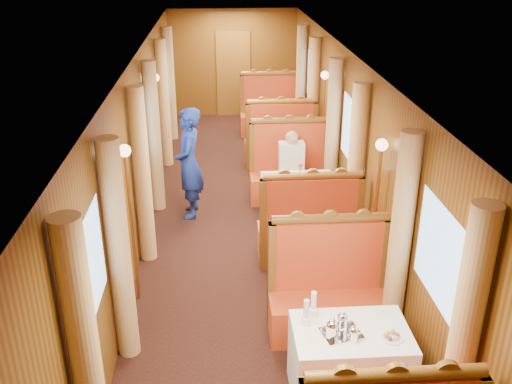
{
  "coord_description": "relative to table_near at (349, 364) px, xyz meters",
  "views": [
    {
      "loc": [
        -0.39,
        -7.57,
        3.95
      ],
      "look_at": [
        0.06,
        -1.07,
        1.05
      ],
      "focal_mm": 40.0,
      "sensor_mm": 36.0,
      "label": 1
    }
  ],
  "objects": [
    {
      "name": "curtain_right_near_a",
      "position": [
        0.63,
        -0.78,
        0.8
      ],
      "size": [
        0.22,
        0.22,
        2.35
      ],
      "primitive_type": "cylinder",
      "color": "tan",
      "rests_on": "floor"
    },
    {
      "name": "curtain_left_near_b",
      "position": [
        -2.13,
        0.78,
        0.8
      ],
      "size": [
        0.22,
        0.22,
        2.35
      ],
      "primitive_type": "cylinder",
      "color": "tan",
      "rests_on": "floor"
    },
    {
      "name": "window_right_far",
      "position": [
        0.74,
        7.0,
        1.07
      ],
      "size": [
        0.01,
        1.2,
        0.9
      ],
      "primitive_type": null,
      "rotation": [
        1.57,
        0.0,
        -1.57
      ],
      "color": "#80ADE4",
      "rests_on": "wall_right"
    },
    {
      "name": "banquette_mid_fwd",
      "position": [
        0.0,
        2.49,
        0.05
      ],
      "size": [
        1.3,
        0.55,
        1.34
      ],
      "color": "#AA1C12",
      "rests_on": "floor"
    },
    {
      "name": "window_right_near",
      "position": [
        0.74,
        0.0,
        1.07
      ],
      "size": [
        0.01,
        1.2,
        0.9
      ],
      "primitive_type": null,
      "rotation": [
        1.57,
        0.0,
        -1.57
      ],
      "color": "#80ADE4",
      "rests_on": "wall_right"
    },
    {
      "name": "window_right_mid",
      "position": [
        0.74,
        3.5,
        1.07
      ],
      "size": [
        0.01,
        1.2,
        0.9
      ],
      "primitive_type": null,
      "rotation": [
        1.57,
        0.0,
        -1.57
      ],
      "color": "#80ADE4",
      "rests_on": "wall_right"
    },
    {
      "name": "banquette_near_aft",
      "position": [
        0.0,
        1.01,
        0.05
      ],
      "size": [
        1.3,
        0.55,
        1.34
      ],
      "color": "#AA1C12",
      "rests_on": "floor"
    },
    {
      "name": "banquette_mid_aft",
      "position": [
        0.0,
        4.51,
        0.05
      ],
      "size": [
        1.3,
        0.55,
        1.34
      ],
      "color": "#AA1C12",
      "rests_on": "floor"
    },
    {
      "name": "curtain_left_mid_b",
      "position": [
        -2.13,
        4.28,
        0.8
      ],
      "size": [
        0.22,
        0.22,
        2.35
      ],
      "primitive_type": "cylinder",
      "color": "tan",
      "rests_on": "floor"
    },
    {
      "name": "curtain_right_far_b",
      "position": [
        0.63,
        7.78,
        0.8
      ],
      "size": [
        0.22,
        0.22,
        2.35
      ],
      "primitive_type": "cylinder",
      "color": "tan",
      "rests_on": "floor"
    },
    {
      "name": "curtain_left_near_a",
      "position": [
        -2.13,
        -0.78,
        0.8
      ],
      "size": [
        0.22,
        0.22,
        2.35
      ],
      "primitive_type": "cylinder",
      "color": "tan",
      "rests_on": "floor"
    },
    {
      "name": "steward",
      "position": [
        -1.6,
        3.99,
        0.48
      ],
      "size": [
        0.42,
        0.63,
        1.71
      ],
      "primitive_type": "imported",
      "rotation": [
        0.0,
        0.0,
        -1.59
      ],
      "color": "navy",
      "rests_on": "floor"
    },
    {
      "name": "curtain_right_far_a",
      "position": [
        0.63,
        6.22,
        0.8
      ],
      "size": [
        0.22,
        0.22,
        2.35
      ],
      "primitive_type": "cylinder",
      "color": "tan",
      "rests_on": "floor"
    },
    {
      "name": "rose_vase_far",
      "position": [
        -0.02,
        7.0,
        0.55
      ],
      "size": [
        0.06,
        0.06,
        0.36
      ],
      "rotation": [
        0.0,
        0.0,
        -0.25
      ],
      "color": "silver",
      "rests_on": "table_far"
    },
    {
      "name": "cup_outboard",
      "position": [
        -0.31,
        0.23,
        0.48
      ],
      "size": [
        0.08,
        0.08,
        0.26
      ],
      "rotation": [
        0.0,
        0.0,
        0.18
      ],
      "color": "white",
      "rests_on": "table_near"
    },
    {
      "name": "table_far",
      "position": [
        0.0,
        7.0,
        0.0
      ],
      "size": [
        1.05,
        0.72,
        0.75
      ],
      "primitive_type": "cube",
      "color": "white",
      "rests_on": "floor"
    },
    {
      "name": "ceiling",
      "position": [
        -0.75,
        3.5,
        2.12
      ],
      "size": [
        3.0,
        12.0,
        0.01
      ],
      "primitive_type": null,
      "rotation": [
        3.14,
        0.0,
        0.0
      ],
      "color": "silver",
      "rests_on": "wall_left"
    },
    {
      "name": "curtain_left_mid_a",
      "position": [
        -2.13,
        2.72,
        0.8
      ],
      "size": [
        0.22,
        0.22,
        2.35
      ],
      "primitive_type": "cylinder",
      "color": "tan",
      "rests_on": "floor"
    },
    {
      "name": "window_left_far",
      "position": [
        -2.24,
        7.0,
        1.07
      ],
      "size": [
        0.01,
        1.2,
        0.9
      ],
      "primitive_type": null,
      "rotation": [
        1.57,
        0.0,
        1.57
      ],
      "color": "#80ADE4",
      "rests_on": "wall_left"
    },
    {
      "name": "window_left_near",
      "position": [
        -2.24,
        0.0,
        1.07
      ],
      "size": [
        0.01,
        1.2,
        0.9
      ],
      "primitive_type": null,
      "rotation": [
        1.57,
        0.0,
        1.57
      ],
      "color": "#80ADE4",
      "rests_on": "wall_left"
    },
    {
      "name": "sconce_right_fore",
      "position": [
        0.65,
        1.75,
        1.01
      ],
      "size": [
        0.14,
        0.14,
        1.95
      ],
      "color": "#BF8C3F",
      "rests_on": "floor"
    },
    {
      "name": "curtain_right_mid_a",
      "position": [
        0.63,
        2.72,
        0.8
      ],
      "size": [
        0.22,
        0.22,
        2.35
      ],
      "primitive_type": "cylinder",
      "color": "tan",
      "rests_on": "floor"
    },
    {
      "name": "sconce_right_aft",
      "position": [
        0.65,
        5.25,
        1.01
      ],
      "size": [
        0.14,
        0.14,
        1.95
      ],
      "color": "#BF8C3F",
      "rests_on": "floor"
    },
    {
      "name": "teapot_right",
      "position": [
        -0.02,
        -0.14,
        0.43
      ],
      "size": [
        0.15,
        0.12,
        0.12
      ],
      "primitive_type": null,
      "rotation": [
        0.0,
        0.0,
        0.08
      ],
      "color": "silver",
      "rests_on": "tea_tray"
    },
    {
      "name": "curtain_right_mid_b",
      "position": [
        0.63,
        4.28,
        0.8
      ],
      "size": [
        0.22,
        0.22,
        2.35
      ],
      "primitive_type": "cylinder",
      "color": "tan",
      "rests_on": "floor"
    },
    {
      "name": "teapot_back",
      "position": [
        -0.09,
        0.03,
        0.44
      ],
      "size": [
        0.19,
        0.17,
        0.13
      ],
      "primitive_type": null,
      "rotation": [
        0.0,
        0.0,
        -0.37
      ],
      "color": "silver",
      "rests_on": "tea_tray"
    },
    {
      "name": "passenger",
      "position": [
        -0.0,
        4.31,
        0.37
      ],
      "size": [
        0.4,
        0.44,
        0.76
      ],
      "color": "beige",
      "rests_on": "banquette_mid_aft"
    },
    {
      "name": "rose_vase_mid",
      "position": [
        0.02,
        3.48,
        0.55
      ],
      "size": [
        0.06,
        0.06,
        0.36
      ],
      "rotation": [
        0.0,
        0.0,
        0.26
      ],
      "color": "silver",
      "rests_on": "table_mid"
    },
    {
      "name": "cup_inboard",
      "position": [
        -0.4,
        0.11,
        0.48
      ],
      "size": [
        0.08,
        0.08,
        0.26
      ],
      "rotation": [
        0.0,
        0.0,
        0.31
      ],
      "color": "white",
      "rests_on": "table_near"
    },
    {
      "name": "wall_far",
      "position": [
        -0.75,
        9.5,
        0.88
      ],
      "size": [
        3.0,
        0.01,
        2.5
      ],
      "primitive_type": null,
      "rotation": [
        1.57,
        0.0,
        0.0
      ],
      "color": "brown",
      "rests_on": "floor"
    },
    {
      "name": "wall_right",
      "position": [
        0.75,
        3.5,
        0.88
      ],
      "size": [
        0.01,
        12.0,
        2.5
      ],
      "primitive_type": null,
      "rotation": [
        1.57,
        0.0,
        -1.57
      ],
      "color": "brown",
      "rests_on": "floor"
    },
    {
      "name": "floor",
      "position": [
        -0.75,
        3.5,
        -0.38
      ],
      "size": [
        3.0,
        12.0,
        0.01
      ],
      "primitive_type": null,
      "color": "black",
      "rests_on": "ground"
    },
    {
      "name": "curtain_right_near_b",
      "position": [
        0.63,
        0.78,
        0.8
      ],
      "size": [
        0.22,
        0.22,
        2.35
      ],
      "primitive_type": "cylinder",
      "color": "tan",
      "rests_on": "floor"
    },
    {
      "name": "wall_left",
      "position": [
        -2.25,
        3.5,
        0.88
      ],
      "size": [
        0.01,
        12.0,
        2.5
      ],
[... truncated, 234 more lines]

